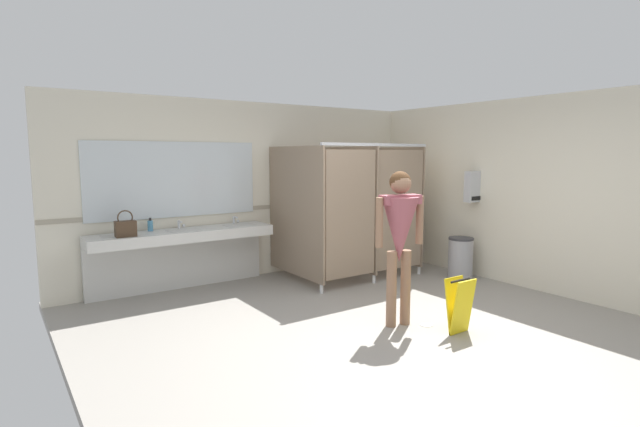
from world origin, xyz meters
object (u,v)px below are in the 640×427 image
object	(u,v)px
trash_bin	(460,258)
handbag	(126,228)
paper_towel_dispenser_upper	(474,187)
wet_floor_sign	(460,305)
paper_cup	(128,233)
person_standing	(400,229)
soap_dispenser	(150,226)

from	to	relation	value
trash_bin	handbag	world-z (taller)	handbag
paper_towel_dispenser_upper	wet_floor_sign	world-z (taller)	paper_towel_dispenser_upper
trash_bin	handbag	bearing A→B (deg)	161.21
handbag	paper_cup	xyz separation A→B (m)	(0.03, 0.02, -0.07)
paper_cup	wet_floor_sign	world-z (taller)	paper_cup
paper_towel_dispenser_upper	trash_bin	distance (m)	1.10
person_standing	wet_floor_sign	distance (m)	1.00
handbag	soap_dispenser	distance (m)	0.48
trash_bin	handbag	distance (m)	4.73
wet_floor_sign	paper_cup	bearing A→B (deg)	130.37
handbag	paper_cup	distance (m)	0.08
paper_cup	handbag	bearing A→B (deg)	-146.01
trash_bin	paper_cup	bearing A→B (deg)	160.89
paper_towel_dispenser_upper	trash_bin	size ratio (longest dim) A/B	0.75
trash_bin	person_standing	size ratio (longest dim) A/B	0.37
trash_bin	paper_cup	world-z (taller)	paper_cup
person_standing	wet_floor_sign	world-z (taller)	person_standing
wet_floor_sign	trash_bin	bearing A→B (deg)	38.96
handbag	paper_towel_dispenser_upper	bearing A→B (deg)	-17.83
paper_towel_dispenser_upper	wet_floor_sign	bearing A→B (deg)	-144.67
trash_bin	wet_floor_sign	distance (m)	2.37
person_standing	soap_dispenser	bearing A→B (deg)	124.15
paper_towel_dispenser_upper	handbag	world-z (taller)	paper_towel_dispenser_upper
trash_bin	paper_towel_dispenser_upper	bearing A→B (deg)	-0.09
person_standing	paper_towel_dispenser_upper	bearing A→B (deg)	21.15
trash_bin	handbag	xyz separation A→B (m)	(-4.43, 1.51, 0.65)
handbag	paper_cup	world-z (taller)	handbag
trash_bin	person_standing	xyz separation A→B (m)	(-2.19, -0.95, 0.76)
trash_bin	wet_floor_sign	world-z (taller)	trash_bin
paper_cup	trash_bin	bearing A→B (deg)	-19.11
soap_dispenser	paper_cup	size ratio (longest dim) A/B	2.04
person_standing	handbag	world-z (taller)	person_standing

